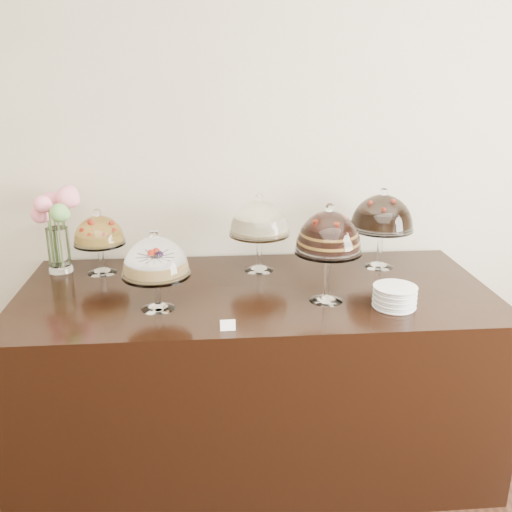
{
  "coord_description": "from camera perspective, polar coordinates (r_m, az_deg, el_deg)",
  "views": [
    {
      "loc": [
        -0.4,
        -0.03,
        1.9
      ],
      "look_at": [
        -0.19,
        2.4,
        1.08
      ],
      "focal_mm": 40.0,
      "sensor_mm": 36.0,
      "label": 1
    }
  ],
  "objects": [
    {
      "name": "price_card_left",
      "position": [
        2.27,
        -2.84,
        -6.93
      ],
      "size": [
        0.06,
        0.02,
        0.04
      ],
      "primitive_type": "cube",
      "rotation": [
        -0.21,
        0.0,
        0.02
      ],
      "color": "white",
      "rests_on": "display_counter"
    },
    {
      "name": "display_counter",
      "position": [
        2.88,
        -0.09,
        -11.65
      ],
      "size": [
        2.2,
        1.0,
        0.9
      ],
      "primitive_type": "cube",
      "color": "black",
      "rests_on": "ground"
    },
    {
      "name": "cake_stand_choco_layer",
      "position": [
        2.47,
        7.27,
        2.01
      ],
      "size": [
        0.29,
        0.29,
        0.45
      ],
      "color": "white",
      "rests_on": "display_counter"
    },
    {
      "name": "cake_stand_sugar_sponge",
      "position": [
        2.43,
        -10.01,
        -0.45
      ],
      "size": [
        0.29,
        0.29,
        0.35
      ],
      "color": "white",
      "rests_on": "display_counter"
    },
    {
      "name": "plate_stack",
      "position": [
        2.54,
        13.69,
        -3.98
      ],
      "size": [
        0.18,
        0.18,
        0.09
      ],
      "color": "silver",
      "rests_on": "display_counter"
    },
    {
      "name": "cake_stand_fruit_tart",
      "position": [
        2.93,
        -15.43,
        2.2
      ],
      "size": [
        0.26,
        0.26,
        0.33
      ],
      "color": "white",
      "rests_on": "display_counter"
    },
    {
      "name": "cake_stand_cheesecake",
      "position": [
        2.84,
        0.33,
        3.55
      ],
      "size": [
        0.3,
        0.3,
        0.4
      ],
      "color": "white",
      "rests_on": "display_counter"
    },
    {
      "name": "wall_back",
      "position": [
        3.08,
        2.67,
        11.13
      ],
      "size": [
        5.0,
        0.04,
        3.0
      ],
      "primitive_type": "cube",
      "color": "#BFB59A",
      "rests_on": "ground"
    },
    {
      "name": "cake_stand_dark_choco",
      "position": [
        2.96,
        12.51,
        4.01
      ],
      "size": [
        0.32,
        0.32,
        0.42
      ],
      "color": "white",
      "rests_on": "display_counter"
    },
    {
      "name": "flower_vase",
      "position": [
        3.01,
        -19.26,
        3.49
      ],
      "size": [
        0.24,
        0.33,
        0.43
      ],
      "color": "white",
      "rests_on": "display_counter"
    }
  ]
}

